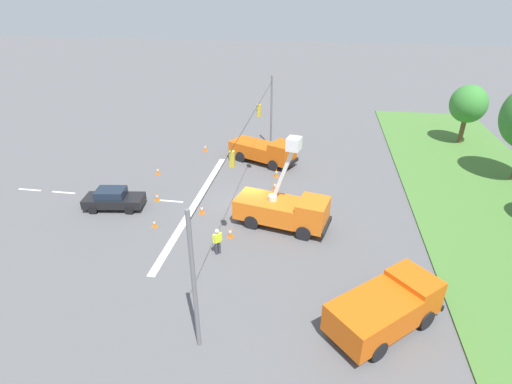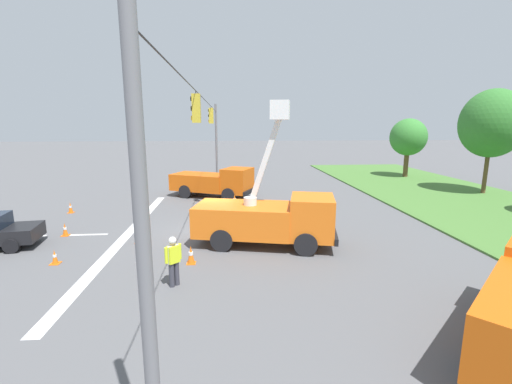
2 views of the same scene
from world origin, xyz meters
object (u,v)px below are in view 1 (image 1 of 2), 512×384
at_px(traffic_cone_mid_right, 202,209).
at_px(traffic_cone_lane_edge_b, 154,223).
at_px(utility_truck_bucket_lift, 284,209).
at_px(traffic_cone_foreground_right, 230,232).
at_px(traffic_cone_lane_edge_a, 264,192).
at_px(tree_far_west, 468,104).
at_px(traffic_cone_foreground_left, 275,186).
at_px(traffic_cone_far_right, 205,148).
at_px(traffic_cone_far_left, 158,170).
at_px(traffic_cone_mid_left, 276,173).
at_px(utility_truck_support_near, 265,151).
at_px(traffic_cone_near_bucket, 157,197).
at_px(sedan_black, 113,199).
at_px(utility_truck_support_far, 386,307).
at_px(road_worker, 217,240).

relative_size(traffic_cone_mid_right, traffic_cone_lane_edge_b, 1.20).
relative_size(utility_truck_bucket_lift, traffic_cone_lane_edge_b, 11.49).
height_order(traffic_cone_foreground_right, traffic_cone_lane_edge_a, traffic_cone_foreground_right).
xyz_separation_m(tree_far_west, traffic_cone_foreground_left, (13.85, -17.89, -3.79)).
xyz_separation_m(traffic_cone_mid_right, traffic_cone_far_right, (-11.98, -3.10, 0.04)).
xyz_separation_m(traffic_cone_lane_edge_b, traffic_cone_far_left, (-8.31, -3.02, 0.06)).
height_order(traffic_cone_mid_left, traffic_cone_far_right, traffic_cone_mid_left).
distance_m(traffic_cone_foreground_left, traffic_cone_mid_left, 2.49).
bearing_deg(traffic_cone_foreground_left, traffic_cone_mid_right, -46.19).
distance_m(utility_truck_support_near, traffic_cone_mid_right, 10.58).
bearing_deg(traffic_cone_far_left, traffic_cone_near_bucket, 20.79).
bearing_deg(sedan_black, traffic_cone_far_right, 163.86).
bearing_deg(utility_truck_support_near, traffic_cone_lane_edge_a, 8.08).
xyz_separation_m(traffic_cone_mid_left, traffic_cone_mid_right, (7.09, -4.62, -0.05)).
relative_size(utility_truck_bucket_lift, traffic_cone_foreground_right, 9.01).
xyz_separation_m(traffic_cone_near_bucket, traffic_cone_far_right, (-10.63, 0.86, 0.07)).
relative_size(utility_truck_bucket_lift, traffic_cone_lane_edge_a, 11.19).
height_order(utility_truck_support_near, traffic_cone_lane_edge_b, utility_truck_support_near).
height_order(utility_truck_support_far, traffic_cone_foreground_right, utility_truck_support_far).
bearing_deg(tree_far_west, traffic_cone_foreground_right, -43.39).
bearing_deg(traffic_cone_mid_right, traffic_cone_foreground_left, 133.81).
height_order(utility_truck_support_near, traffic_cone_near_bucket, utility_truck_support_near).
bearing_deg(traffic_cone_foreground_left, utility_truck_support_near, -163.35).
bearing_deg(tree_far_west, traffic_cone_near_bucket, -57.30).
relative_size(utility_truck_support_near, traffic_cone_lane_edge_b, 11.36).
bearing_deg(road_worker, traffic_cone_mid_right, -152.81).
distance_m(traffic_cone_foreground_right, traffic_cone_mid_left, 9.95).
xyz_separation_m(utility_truck_support_far, traffic_cone_mid_right, (-9.14, -11.72, -0.90)).
bearing_deg(traffic_cone_far_right, utility_truck_support_near, 72.98).
distance_m(utility_truck_support_near, utility_truck_support_far, 21.01).
xyz_separation_m(traffic_cone_near_bucket, traffic_cone_far_left, (-4.68, -1.78, 0.01)).
bearing_deg(utility_truck_support_near, utility_truck_bucket_lift, 14.92).
bearing_deg(traffic_cone_mid_right, traffic_cone_far_right, -165.51).
xyz_separation_m(utility_truck_bucket_lift, traffic_cone_near_bucket, (-2.09, -10.00, -1.05)).
bearing_deg(traffic_cone_mid_left, traffic_cone_mid_right, -33.11).
xyz_separation_m(traffic_cone_far_left, traffic_cone_far_right, (-5.95, 2.64, 0.05)).
height_order(road_worker, traffic_cone_foreground_right, road_worker).
bearing_deg(utility_truck_support_far, traffic_cone_lane_edge_a, -148.85).
bearing_deg(utility_truck_support_far, traffic_cone_foreground_left, -153.26).
xyz_separation_m(traffic_cone_foreground_right, traffic_cone_mid_right, (-2.68, -2.71, -0.03)).
height_order(road_worker, traffic_cone_foreground_left, road_worker).
height_order(utility_truck_support_near, traffic_cone_lane_edge_a, utility_truck_support_near).
distance_m(road_worker, traffic_cone_far_left, 13.35).
bearing_deg(traffic_cone_far_right, road_worker, 18.21).
xyz_separation_m(utility_truck_support_near, sedan_black, (10.34, -9.81, -0.40)).
relative_size(utility_truck_support_near, traffic_cone_far_left, 9.74).
relative_size(tree_far_west, traffic_cone_near_bucket, 9.19).
xyz_separation_m(traffic_cone_lane_edge_a, traffic_cone_lane_edge_b, (5.75, -6.81, -0.01)).
relative_size(utility_truck_support_near, sedan_black, 1.49).
bearing_deg(utility_truck_support_near, traffic_cone_foreground_right, -2.03).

